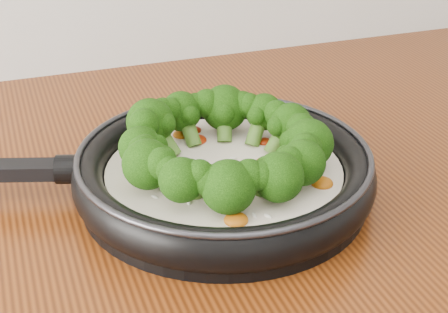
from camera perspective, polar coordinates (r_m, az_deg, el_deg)
name	(u,v)px	position (r m, az deg, el deg)	size (l,w,h in m)	color
skillet	(222,166)	(0.75, -0.19, -0.78)	(0.56, 0.43, 0.10)	black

